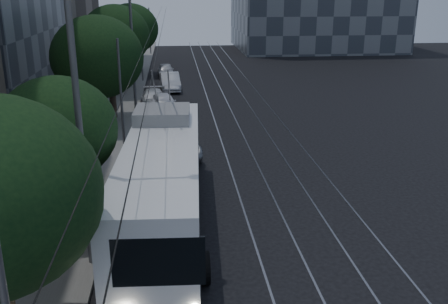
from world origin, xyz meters
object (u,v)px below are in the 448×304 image
Objects in this scene: trolleybus at (163,181)px; car_white_a at (164,103)px; streetlamp_far at (137,29)px; pickup_silver at (170,142)px; streetlamp_near at (90,79)px; car_white_c at (170,82)px; car_white_b at (153,99)px; car_white_d at (166,70)px.

trolleybus is 18.12m from car_white_a.
trolleybus is at bearing -84.21° from streetlamp_far.
pickup_silver is 12.27m from streetlamp_near.
streetlamp_far is (-2.09, -7.27, 5.07)m from car_white_c.
trolleybus is 2.98× the size of car_white_b.
streetlamp_near reaches higher than pickup_silver.
car_white_d is (-0.01, 14.58, -0.01)m from car_white_a.
car_white_c is (0.20, 25.91, -1.02)m from trolleybus.
car_white_d is at bearing 83.27° from streetlamp_far.
streetlamp_near is at bearing -98.21° from car_white_c.
pickup_silver is at bearing -78.80° from streetlamp_far.
car_white_a is at bearing -63.46° from car_white_b.
car_white_c is at bearing 71.70° from car_white_a.
car_white_b is (-0.83, 1.49, -0.03)m from car_white_a.
car_white_b is 6.46m from car_white_c.
streetlamp_near reaches higher than car_white_c.
car_white_c is 6.77m from car_white_d.
car_white_b is 1.13× the size of car_white_d.
streetlamp_near is 1.05× the size of streetlamp_far.
car_white_a is at bearing 93.46° from trolleybus.
trolleybus is 8.14m from pickup_silver.
car_white_d is (0.82, 13.09, 0.02)m from car_white_b.
car_white_d is at bearing 87.34° from streetlamp_near.
pickup_silver is at bearing 79.14° from streetlamp_near.
pickup_silver is 1.25× the size of car_white_c.
pickup_silver is (0.20, 8.08, -0.98)m from trolleybus.
car_white_a is 0.89× the size of car_white_b.
pickup_silver is at bearing 91.32° from trolleybus.
pickup_silver reaches higher than car_white_d.
pickup_silver is 11.57m from car_white_b.
car_white_a is 0.38× the size of streetlamp_near.
streetlamp_near is (-1.66, -20.87, 5.43)m from car_white_a.
car_white_c is 0.45× the size of streetlamp_near.
trolleybus is 1.28× the size of streetlamp_near.
car_white_a is at bearing -18.59° from streetlamp_far.
car_white_a is at bearing -97.18° from car_white_c.
car_white_c is at bearing 92.30° from trolleybus.
car_white_a is 1.01× the size of car_white_d.
car_white_c is (1.26, 6.33, 0.11)m from car_white_b.
car_white_d is at bearing 79.89° from pickup_silver.
car_white_a is 7.84m from car_white_c.
car_white_b is at bearing 85.12° from pickup_silver.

